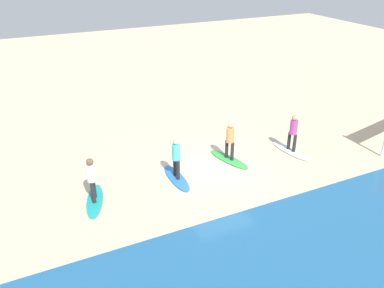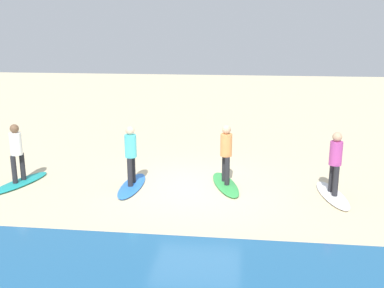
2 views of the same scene
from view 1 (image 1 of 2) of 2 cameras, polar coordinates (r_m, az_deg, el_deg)
The scene contains 9 objects.
ground_plane at distance 16.03m, azimuth 3.59°, elevation -3.45°, with size 60.00×60.00×0.00m, color beige.
surfboard_white at distance 17.71m, azimuth 14.08°, elevation -0.97°, with size 2.10×0.56×0.09m, color white.
surfer_white at distance 17.28m, azimuth 14.45°, elevation 1.94°, with size 0.32×0.46×1.64m.
surfboard_green at distance 16.59m, azimuth 5.38°, elevation -2.22°, with size 2.10×0.56×0.09m, color green.
surfer_green at distance 16.13m, azimuth 5.53°, elevation 0.86°, with size 0.32×0.45×1.64m.
surfboard_blue at distance 15.26m, azimuth -2.23°, elevation -4.93°, with size 2.10×0.56×0.09m, color blue.
surfer_blue at distance 14.76m, azimuth -2.29°, elevation -1.66°, with size 0.32×0.46×1.64m.
surfboard_teal at distance 14.41m, azimuth -13.87°, elevation -7.95°, with size 2.10×0.56×0.09m, color teal.
surfer_teal at distance 13.87m, azimuth -14.32°, elevation -4.58°, with size 0.32×0.45×1.64m.
Camera 1 is at (6.80, 12.04, 8.11)m, focal length 36.85 mm.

